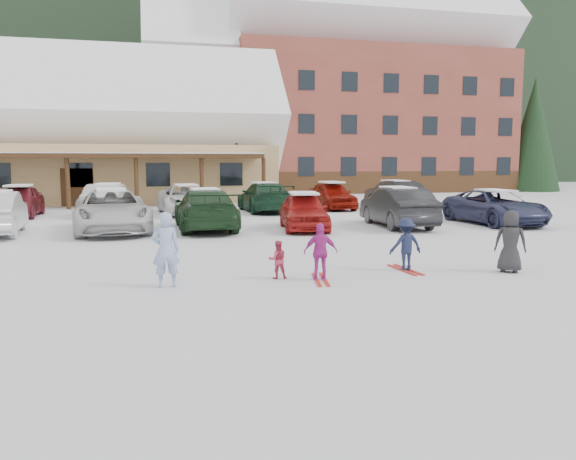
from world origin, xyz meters
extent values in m
plane|color=silver|center=(0.00, 0.00, 0.00)|extent=(160.00, 160.00, 0.00)
cube|color=black|center=(0.00, 85.00, 19.00)|extent=(300.00, 70.00, 38.00)
cube|color=tan|center=(-9.00, 28.00, 1.80)|extent=(28.00, 10.00, 3.60)
cube|color=#422814|center=(-9.00, 21.80, 2.90)|extent=(25.20, 2.60, 0.25)
cube|color=white|center=(-9.00, 28.00, 5.54)|extent=(29.12, 9.69, 9.69)
cube|color=brown|center=(16.00, 38.00, 6.00)|extent=(24.00, 14.00, 12.00)
cube|color=brown|center=(0.50, 38.00, 4.50)|extent=(7.00, 12.60, 9.00)
cube|color=white|center=(16.00, 38.00, 14.69)|extent=(24.96, 13.57, 13.57)
cube|color=#422814|center=(16.00, 31.04, 0.90)|extent=(24.00, 0.10, 1.80)
cylinder|color=black|center=(2.63, 24.98, 3.03)|extent=(0.16, 0.16, 6.05)
cube|color=black|center=(2.63, 24.98, 6.18)|extent=(0.50, 0.25, 0.25)
cylinder|color=black|center=(30.00, 32.00, 0.66)|extent=(0.60, 0.60, 1.32)
cone|color=black|center=(30.00, 32.00, 6.27)|extent=(4.84, 4.84, 9.90)
cylinder|color=black|center=(6.00, 44.00, 0.54)|extent=(0.60, 0.60, 1.08)
cone|color=black|center=(6.00, 44.00, 5.13)|extent=(3.96, 3.96, 8.10)
cylinder|color=black|center=(34.00, 46.00, 0.69)|extent=(0.60, 0.60, 1.38)
cone|color=black|center=(34.00, 46.00, 6.55)|extent=(5.06, 5.06, 10.35)
imported|color=#90A8D4|center=(-2.51, 0.07, 0.78)|extent=(0.58, 0.39, 1.56)
imported|color=#AF2E44|center=(-0.09, 0.37, 0.43)|extent=(0.43, 0.35, 0.85)
imported|color=#161D38|center=(3.07, 0.57, 0.63)|extent=(0.83, 0.51, 1.25)
cube|color=red|center=(3.07, 0.57, 0.01)|extent=(0.27, 1.41, 0.03)
imported|color=#B3278D|center=(0.79, -0.02, 0.63)|extent=(0.78, 0.43, 1.25)
cube|color=red|center=(0.79, -0.02, 0.01)|extent=(0.44, 1.41, 0.03)
imported|color=#242426|center=(5.36, -0.19, 0.73)|extent=(0.85, 0.80, 1.47)
imported|color=silver|center=(-4.22, 9.94, 0.79)|extent=(3.14, 5.89, 1.57)
imported|color=#19361C|center=(-0.81, 9.83, 0.77)|extent=(2.21, 5.35, 1.55)
imported|color=#AD1C18|center=(2.83, 8.97, 0.70)|extent=(2.23, 4.31, 1.40)
imported|color=black|center=(6.71, 9.04, 0.78)|extent=(1.91, 4.84, 1.57)
imported|color=#303557|center=(11.06, 8.97, 0.70)|extent=(2.46, 5.12, 1.41)
imported|color=maroon|center=(-8.83, 16.88, 0.74)|extent=(1.79, 4.37, 1.48)
imported|color=silver|center=(-4.84, 16.64, 0.76)|extent=(2.10, 4.77, 1.52)
imported|color=white|center=(-1.15, 16.32, 0.73)|extent=(2.82, 5.41, 1.45)
imported|color=#163923|center=(2.85, 16.83, 0.75)|extent=(2.27, 5.26, 1.51)
imported|color=maroon|center=(6.73, 17.56, 0.74)|extent=(1.90, 4.41, 1.49)
imported|color=black|center=(10.51, 17.65, 0.76)|extent=(2.07, 4.77, 1.53)
camera|label=1|loc=(-2.73, -11.57, 2.58)|focal=35.00mm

